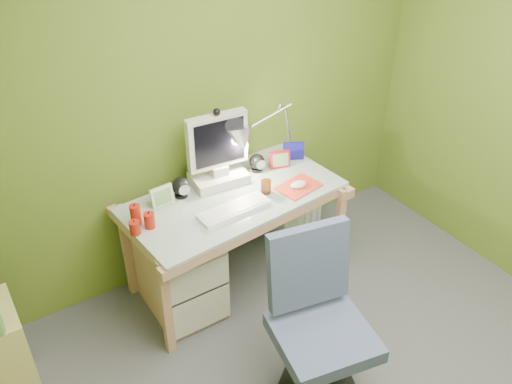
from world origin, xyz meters
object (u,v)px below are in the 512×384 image
desk (235,240)px  side_ledge (5,357)px  task_chair (323,335)px  radiator (296,207)px  monitor (217,147)px  desk_lamp (279,119)px

desk → side_ledge: desk is taller
task_chair → radiator: (0.77, 1.27, -0.29)m
desk → task_chair: task_chair is taller
side_ledge → radiator: 2.17m
desk → side_ledge: bearing=-180.0°
monitor → radiator: monitor is taller
monitor → desk: bearing=-85.6°
side_ledge → monitor: bearing=12.3°
monitor → task_chair: bearing=-89.9°
task_chair → radiator: task_chair is taller
desk_lamp → radiator: size_ratio=1.67×
desk → monitor: bearing=84.8°
desk → monitor: size_ratio=2.62×
desk → task_chair: bearing=-100.3°
task_chair → desk: bearing=96.0°
desk_lamp → task_chair: size_ratio=0.66×
monitor → side_ledge: (-1.44, -0.31, -0.64)m
radiator → monitor: bearing=178.8°
desk_lamp → radiator: desk_lamp is taller
desk_lamp → side_ledge: (-1.89, -0.31, -0.70)m
desk_lamp → radiator: bearing=23.4°
radiator → desk_lamp: bearing=-167.8°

